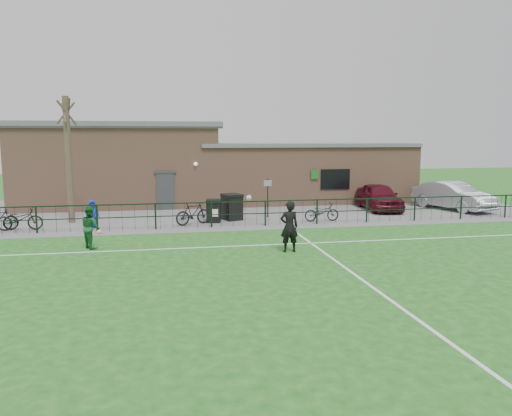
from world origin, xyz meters
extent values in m
plane|color=#1A5619|center=(0.00, 0.00, 0.00)|extent=(90.00, 90.00, 0.00)
cube|color=slate|center=(0.00, 13.50, 0.01)|extent=(34.00, 13.00, 0.02)
cube|color=white|center=(0.00, 7.80, 0.00)|extent=(28.00, 0.10, 0.01)
cube|color=white|center=(0.00, 4.00, 0.00)|extent=(28.00, 0.10, 0.01)
cube|color=white|center=(2.00, 0.00, 0.00)|extent=(0.10, 16.00, 0.01)
cube|color=black|center=(0.00, 8.00, 0.60)|extent=(28.00, 0.10, 1.20)
cylinder|color=#48392B|center=(-8.00, 10.50, 3.00)|extent=(0.30, 0.30, 6.00)
cube|color=black|center=(-1.26, 9.42, 0.53)|extent=(0.78, 0.85, 1.01)
cube|color=black|center=(-0.30, 9.91, 0.62)|extent=(1.06, 1.12, 1.20)
cylinder|color=black|center=(1.61, 10.37, 1.02)|extent=(0.07, 0.07, 2.00)
imported|color=#4F0E1A|center=(8.32, 11.78, 0.76)|extent=(2.17, 4.52, 1.49)
imported|color=#9C9FA3|center=(12.46, 11.09, 0.81)|extent=(3.03, 5.08, 1.58)
imported|color=black|center=(-9.90, 8.86, 0.52)|extent=(1.94, 0.75, 1.01)
imported|color=black|center=(-2.28, 8.87, 0.56)|extent=(1.85, 1.21, 1.08)
imported|color=black|center=(3.96, 8.70, 0.47)|extent=(1.72, 0.60, 0.90)
imported|color=#152DC5|center=(-6.82, 8.93, 0.65)|extent=(0.68, 0.51, 1.27)
imported|color=black|center=(0.79, 2.72, 0.93)|extent=(0.69, 0.47, 1.85)
sphere|color=white|center=(-0.21, 5.46, 1.67)|extent=(0.22, 0.22, 0.22)
imported|color=#195728|center=(-6.33, 4.67, 0.79)|extent=(0.92, 0.97, 1.59)
sphere|color=silver|center=(-6.36, 7.37, 0.10)|extent=(0.20, 0.20, 0.20)
cube|color=#A6785C|center=(0.00, 16.50, 1.75)|extent=(24.00, 5.00, 3.50)
cube|color=#A6785C|center=(-6.24, 16.50, 4.10)|extent=(11.52, 5.00, 1.20)
cube|color=#5A5C62|center=(-6.24, 16.50, 4.82)|extent=(12.02, 5.40, 0.28)
cube|color=#5A5C62|center=(5.28, 16.50, 3.60)|extent=(13.44, 5.30, 0.22)
cube|color=#383A3D|center=(-3.50, 13.97, 1.05)|extent=(1.00, 0.08, 2.10)
cube|color=black|center=(6.50, 13.97, 1.60)|extent=(1.80, 0.08, 1.20)
cube|color=#19661E|center=(5.20, 13.92, 1.90)|extent=(0.45, 0.04, 0.55)
camera|label=1|loc=(-3.62, -14.38, 4.14)|focal=35.00mm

